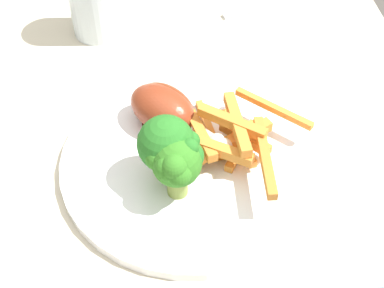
{
  "coord_description": "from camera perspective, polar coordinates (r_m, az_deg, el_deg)",
  "views": [
    {
      "loc": [
        0.43,
        -0.01,
        1.17
      ],
      "look_at": [
        0.06,
        0.03,
        0.76
      ],
      "focal_mm": 49.64,
      "sensor_mm": 36.0,
      "label": 1
    }
  ],
  "objects": [
    {
      "name": "dinner_plate",
      "position": [
        0.57,
        -0.0,
        -1.76
      ],
      "size": [
        0.28,
        0.28,
        0.01
      ],
      "primitive_type": "cylinder",
      "color": "white",
      "rests_on": "dining_table"
    },
    {
      "name": "broccoli_floret_front",
      "position": [
        0.52,
        -1.92,
        -0.14
      ],
      "size": [
        0.06,
        0.06,
        0.08
      ],
      "color": "#8FB055",
      "rests_on": "dinner_plate"
    },
    {
      "name": "chicken_drumstick_far",
      "position": [
        0.59,
        -2.33,
        3.66
      ],
      "size": [
        0.12,
        0.11,
        0.04
      ],
      "color": "#52180A",
      "rests_on": "dinner_plate"
    },
    {
      "name": "fork",
      "position": [
        0.82,
        9.7,
        14.62
      ],
      "size": [
        0.06,
        0.19,
        0.0
      ],
      "primitive_type": "cube",
      "rotation": [
        0.0,
        0.0,
        1.83
      ],
      "color": "silver",
      "rests_on": "dining_table"
    },
    {
      "name": "dining_table",
      "position": [
        0.72,
        -2.68,
        -5.5
      ],
      "size": [
        0.97,
        0.66,
        0.73
      ],
      "color": "beige",
      "rests_on": "ground_plane"
    },
    {
      "name": "chicken_drumstick_near",
      "position": [
        0.59,
        -3.01,
        3.62
      ],
      "size": [
        0.11,
        0.11,
        0.05
      ],
      "color": "#601F11",
      "rests_on": "dinner_plate"
    },
    {
      "name": "carrot_fries_pile",
      "position": [
        0.56,
        4.31,
        0.84
      ],
      "size": [
        0.17,
        0.16,
        0.04
      ],
      "color": "orange",
      "rests_on": "dinner_plate"
    },
    {
      "name": "broccoli_floret_middle",
      "position": [
        0.5,
        -1.92,
        -2.19
      ],
      "size": [
        0.05,
        0.05,
        0.07
      ],
      "color": "#8CA248",
      "rests_on": "dinner_plate"
    }
  ]
}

